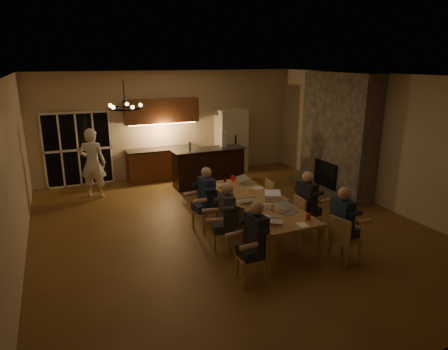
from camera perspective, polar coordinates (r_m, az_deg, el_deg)
floor at (r=8.71m, az=0.80°, el=-7.56°), size 9.00×9.00×0.00m
back_wall at (r=12.38m, az=-7.78°, el=7.19°), size 8.00×0.04×3.20m
left_wall at (r=7.56m, az=-28.20°, el=-0.40°), size 0.04×9.00×3.20m
right_wall at (r=10.47m, az=21.45°, el=4.57°), size 0.04×9.00×3.20m
ceiling at (r=7.98m, az=0.90°, el=14.12°), size 8.00×9.00×0.04m
french_doors at (r=12.01m, az=-20.12°, el=3.39°), size 1.86×0.08×2.10m
fireplace at (r=11.13m, az=15.97°, el=5.70°), size 0.58×2.50×3.20m
kitchenette at (r=12.07m, az=-8.67°, el=4.99°), size 2.24×0.68×2.40m
refrigerator at (r=12.78m, az=1.03°, el=4.88°), size 0.90×0.68×2.00m
dining_table at (r=8.29m, az=4.64°, el=-6.07°), size 1.10×3.15×0.75m
bar_island at (r=11.44m, az=-2.24°, el=1.14°), size 2.11×0.72×1.08m
chair_left_near at (r=6.61m, az=3.85°, el=-11.46°), size 0.50×0.50×0.89m
chair_left_mid at (r=7.52m, az=0.66°, el=-7.85°), size 0.56×0.56×0.89m
chair_left_far at (r=8.48m, az=-2.74°, el=-5.01°), size 0.56×0.56×0.89m
chair_right_near at (r=7.48m, az=17.00°, el=-8.74°), size 0.53×0.53×0.89m
chair_right_mid at (r=8.28m, az=11.89°, el=-5.90°), size 0.47×0.47×0.89m
chair_right_far at (r=9.23m, az=7.61°, el=-3.34°), size 0.47×0.47×0.89m
person_left_near at (r=6.52m, az=4.60°, el=-9.48°), size 0.64×0.64×1.38m
person_right_near at (r=7.44m, az=16.43°, el=-6.76°), size 0.62×0.62×1.38m
person_left_mid at (r=7.39m, az=0.46°, el=-6.22°), size 0.71×0.71×1.38m
person_right_mid at (r=8.24m, az=11.64°, el=-4.14°), size 0.71×0.71×1.38m
person_left_far at (r=8.39m, az=-2.49°, el=-3.45°), size 0.67×0.67×1.38m
standing_person at (r=10.89m, az=-18.24°, el=1.60°), size 0.79×0.67×1.84m
chandelier at (r=6.72m, az=-13.98°, el=9.24°), size 0.54×0.54×0.03m
laptop_a at (r=7.09m, az=7.12°, el=-5.83°), size 0.42×0.42×0.23m
laptop_b at (r=7.56m, az=9.29°, el=-4.52°), size 0.41×0.39×0.23m
laptop_c at (r=8.02m, az=3.02°, el=-3.08°), size 0.34×0.30×0.23m
laptop_d at (r=8.15m, az=7.01°, el=-2.86°), size 0.41×0.39×0.23m
laptop_e at (r=8.99m, az=0.09°, el=-0.92°), size 0.40×0.38×0.23m
laptop_f at (r=9.17m, az=3.30°, el=-0.59°), size 0.41×0.40×0.23m
mug_front at (r=7.68m, az=5.96°, el=-4.55°), size 0.09×0.09×0.10m
mug_mid at (r=8.62m, az=3.80°, el=-2.15°), size 0.08×0.08×0.10m
mug_back at (r=8.64m, az=0.68°, el=-2.06°), size 0.08×0.08×0.10m
redcup_near at (r=7.30m, az=11.95°, el=-5.87°), size 0.09×0.09×0.12m
redcup_mid at (r=8.24m, az=1.04°, el=-2.93°), size 0.10×0.10×0.12m
redcup_far at (r=9.41m, az=1.30°, el=-0.47°), size 0.10×0.10×0.12m
can_silver at (r=7.61m, az=6.91°, el=-4.70°), size 0.06×0.06×0.12m
can_cola at (r=9.24m, az=0.13°, el=-0.78°), size 0.06×0.06×0.12m
plate_near at (r=7.85m, az=8.77°, el=-4.50°), size 0.26×0.26×0.02m
plate_left at (r=7.29m, az=5.82°, el=-6.05°), size 0.26×0.26×0.02m
plate_far at (r=8.89m, az=4.88°, el=-1.88°), size 0.25×0.25×0.02m
notepad at (r=7.08m, az=11.16°, el=-7.01°), size 0.18×0.23×0.01m
bar_bottle at (r=11.12m, az=-4.91°, el=4.16°), size 0.07×0.07×0.24m
bar_blender at (r=11.48m, az=-0.08°, el=5.16°), size 0.15×0.15×0.46m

